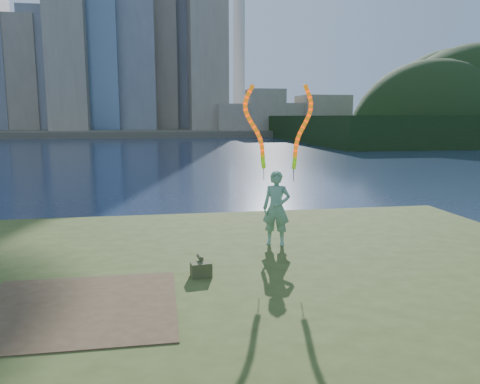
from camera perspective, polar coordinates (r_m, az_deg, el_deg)
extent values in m
plane|color=#192640|center=(11.54, -5.21, -10.68)|extent=(320.00, 320.00, 0.00)
cube|color=#374619|center=(9.18, -3.98, -15.07)|extent=(20.00, 18.00, 0.30)
cube|color=#374619|center=(9.35, -4.18, -12.92)|extent=(17.00, 15.00, 0.30)
cube|color=#374619|center=(9.45, -4.32, -11.07)|extent=(14.00, 12.00, 0.30)
cube|color=#47331E|center=(8.36, -19.13, -13.16)|extent=(3.20, 3.00, 0.02)
cube|color=brown|center=(105.88, -9.22, 7.31)|extent=(320.00, 40.00, 1.20)
cylinder|color=silver|center=(117.36, -0.13, 22.16)|extent=(2.80, 2.80, 58.00)
imported|color=#166934|center=(11.41, 4.45, -1.97)|extent=(0.78, 0.67, 1.83)
cylinder|color=black|center=(11.45, 2.92, 2.22)|extent=(0.02, 0.02, 0.30)
cylinder|color=black|center=(11.34, 6.55, 2.10)|extent=(0.02, 0.02, 0.30)
cube|color=#3F4423|center=(9.34, -4.77, -9.41)|extent=(0.43, 0.31, 0.29)
cylinder|color=#3F4423|center=(9.46, -4.88, -7.95)|extent=(0.13, 0.28, 0.10)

